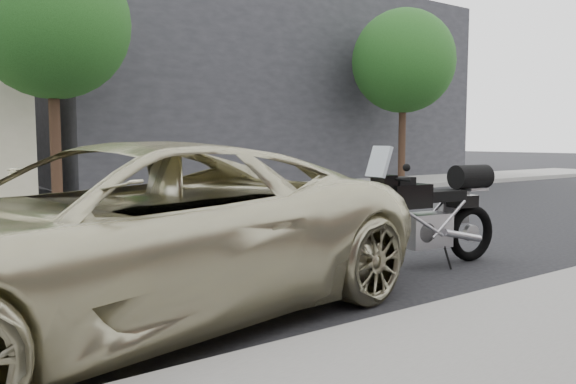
% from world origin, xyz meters
% --- Properties ---
extents(ground, '(120.00, 120.00, 0.00)m').
position_xyz_m(ground, '(0.00, 0.00, 0.00)').
color(ground, black).
rests_on(ground, ground).
extents(far_sidewalk, '(44.00, 3.00, 0.15)m').
position_xyz_m(far_sidewalk, '(0.00, -6.50, 0.07)').
color(far_sidewalk, gray).
rests_on(far_sidewalk, ground).
extents(far_building_dark, '(16.00, 11.00, 7.00)m').
position_xyz_m(far_building_dark, '(-7.00, -13.50, 3.50)').
color(far_building_dark, '#27282C').
rests_on(far_building_dark, ground).
extents(street_tree_left, '(3.40, 3.40, 5.70)m').
position_xyz_m(street_tree_left, '(-9.00, -6.00, 4.14)').
color(street_tree_left, '#39251A').
rests_on(street_tree_left, far_sidewalk).
extents(street_tree_mid, '(3.40, 3.40, 5.70)m').
position_xyz_m(street_tree_mid, '(2.00, -6.00, 4.14)').
color(street_tree_mid, '#39251A').
rests_on(street_tree_mid, far_sidewalk).
extents(motorcycle, '(2.36, 0.76, 1.50)m').
position_xyz_m(motorcycle, '(-0.42, 2.59, 0.65)').
color(motorcycle, black).
rests_on(motorcycle, ground).
extents(minivan, '(5.95, 3.55, 1.55)m').
position_xyz_m(minivan, '(3.50, 2.60, 0.77)').
color(minivan, beige).
rests_on(minivan, ground).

